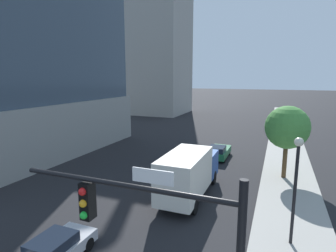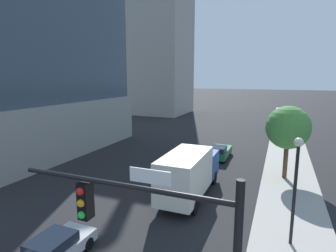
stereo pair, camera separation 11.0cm
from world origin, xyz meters
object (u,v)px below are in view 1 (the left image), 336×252
at_px(street_tree, 287,128).
at_px(car_silver, 54,250).
at_px(car_green, 218,152).
at_px(street_lamp, 296,175).
at_px(construction_building, 159,36).
at_px(traffic_light_pole, 161,242).
at_px(box_truck, 189,172).

distance_m(street_tree, car_silver, 18.90).
relative_size(street_tree, car_green, 1.37).
bearing_deg(street_lamp, car_green, 115.34).
xyz_separation_m(construction_building, street_lamp, (27.57, -46.19, -13.93)).
xyz_separation_m(traffic_light_pole, street_tree, (3.29, 18.54, -0.02)).
distance_m(street_lamp, street_tree, 10.06).
height_order(street_lamp, car_green, street_lamp).
bearing_deg(traffic_light_pole, car_green, 97.81).
xyz_separation_m(traffic_light_pole, box_truck, (-3.08, 12.12, -2.55)).
height_order(traffic_light_pole, car_silver, traffic_light_pole).
height_order(traffic_light_pole, box_truck, traffic_light_pole).
distance_m(construction_building, street_tree, 47.23).
bearing_deg(car_silver, construction_building, 108.57).
relative_size(traffic_light_pole, street_lamp, 1.13).
xyz_separation_m(street_lamp, street_tree, (-0.24, 10.04, 0.64)).
relative_size(street_lamp, street_tree, 0.91).
height_order(street_lamp, car_silver, street_lamp).
bearing_deg(car_green, car_silver, -100.28).
distance_m(construction_building, traffic_light_pole, 61.19).
bearing_deg(street_tree, box_truck, -134.78).
xyz_separation_m(construction_building, car_green, (20.95, -32.22, -16.99)).
bearing_deg(box_truck, car_green, 90.00).
relative_size(construction_building, car_green, 8.88).
xyz_separation_m(traffic_light_pole, car_green, (-3.08, 22.47, -3.72)).
relative_size(street_lamp, car_green, 1.24).
distance_m(street_lamp, car_green, 15.75).
height_order(construction_building, traffic_light_pole, construction_building).
relative_size(construction_building, street_lamp, 7.15).
bearing_deg(box_truck, car_silver, -111.05).
relative_size(construction_building, car_silver, 9.59).
bearing_deg(construction_building, car_silver, -71.43).
bearing_deg(car_green, street_lamp, -64.66).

